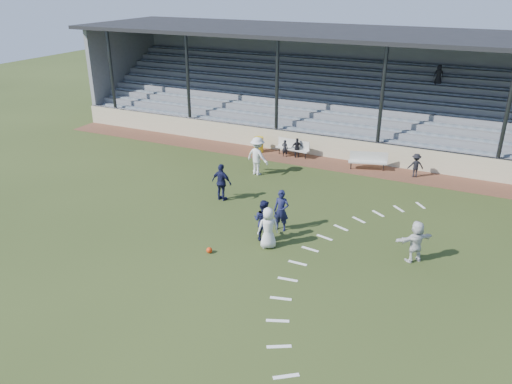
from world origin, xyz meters
TOP-DOWN VIEW (x-y plane):
  - ground at (0.00, 0.00)m, footprint 90.00×90.00m
  - cinder_track at (0.00, 10.50)m, footprint 34.00×2.00m
  - retaining_wall at (0.00, 11.55)m, footprint 34.00×0.18m
  - bench_left at (-1.60, 10.86)m, footprint 2.03×0.68m
  - bench_right at (2.82, 10.53)m, footprint 2.03×1.01m
  - trash_bin at (-3.67, 10.64)m, footprint 0.56×0.56m
  - football at (-0.41, -0.72)m, footprint 0.22×0.22m
  - player_white_lead at (1.39, 0.62)m, footprint 0.95×0.89m
  - player_navy_lead at (1.30, 2.14)m, footprint 0.67×0.47m
  - player_navy_mid at (0.99, 1.08)m, footprint 0.85×0.68m
  - player_white_wing at (-2.21, 7.37)m, footprint 1.45×1.07m
  - player_navy_wing at (-2.31, 3.72)m, footprint 1.06×0.53m
  - player_white_back at (6.60, 1.97)m, footprint 1.41×1.34m
  - sub_left_near at (-1.97, 10.53)m, footprint 0.38×0.26m
  - sub_left_far at (-1.28, 10.69)m, footprint 0.72×0.50m
  - sub_right at (5.28, 10.47)m, footprint 0.92×0.74m
  - grandstand at (0.01, 16.26)m, footprint 34.60×9.00m
  - penalty_arc at (4.12, 0.00)m, footprint 3.89×14.63m

SIDE VIEW (x-z plane):
  - ground at x=0.00m, z-range 0.00..0.00m
  - penalty_arc at x=4.12m, z-range 0.00..0.01m
  - cinder_track at x=0.00m, z-range 0.00..0.02m
  - football at x=-0.41m, z-range 0.00..0.22m
  - trash_bin at x=-3.67m, z-range 0.02..0.92m
  - sub_left_near at x=-1.97m, z-range 0.02..1.01m
  - bench_left at x=-1.60m, z-range 0.11..1.06m
  - bench_right at x=2.82m, z-range 0.11..1.06m
  - sub_left_far at x=-1.28m, z-range 0.02..1.15m
  - retaining_wall at x=0.00m, z-range 0.00..1.20m
  - sub_right at x=5.28m, z-range 0.02..1.27m
  - player_white_back at x=6.60m, z-range 0.00..1.59m
  - player_white_lead at x=1.39m, z-range 0.00..1.64m
  - player_navy_mid at x=0.99m, z-range 0.00..1.69m
  - player_navy_lead at x=1.30m, z-range 0.00..1.73m
  - player_navy_wing at x=-2.31m, z-range 0.00..1.75m
  - player_white_wing at x=-2.21m, z-range 0.00..2.01m
  - grandstand at x=0.01m, z-range -1.10..5.51m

